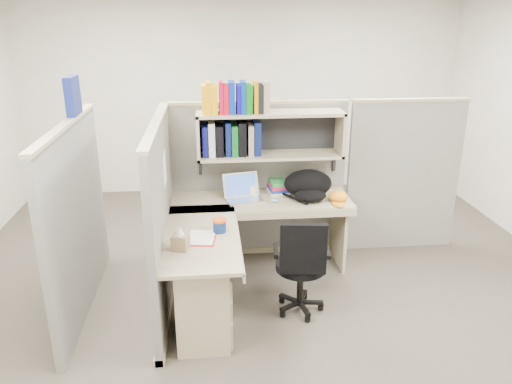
{
  "coord_description": "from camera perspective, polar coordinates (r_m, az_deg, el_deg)",
  "views": [
    {
      "loc": [
        -0.48,
        -3.94,
        2.44
      ],
      "look_at": [
        -0.08,
        0.25,
        0.92
      ],
      "focal_mm": 35.0,
      "sensor_mm": 36.0,
      "label": 1
    }
  ],
  "objects": [
    {
      "name": "book_stack",
      "position": [
        5.03,
        2.51,
        0.65
      ],
      "size": [
        0.21,
        0.27,
        0.12
      ],
      "primitive_type": null,
      "rotation": [
        0.0,
        0.0,
        0.1
      ],
      "color": "gray",
      "rests_on": "desk"
    },
    {
      "name": "task_chair",
      "position": [
        4.28,
        5.13,
        -10.02
      ],
      "size": [
        0.49,
        0.45,
        0.9
      ],
      "color": "black",
      "rests_on": "ground"
    },
    {
      "name": "room_shell",
      "position": [
        4.05,
        1.47,
        8.14
      ],
      "size": [
        6.0,
        6.0,
        6.0
      ],
      "color": "#BCB8AA",
      "rests_on": "ground"
    },
    {
      "name": "desk",
      "position": [
        4.17,
        -3.84,
        -8.92
      ],
      "size": [
        1.74,
        1.75,
        0.73
      ],
      "color": "gray",
      "rests_on": "ground"
    },
    {
      "name": "tissue_box",
      "position": [
        3.86,
        -8.66,
        -5.2
      ],
      "size": [
        0.15,
        0.15,
        0.19
      ],
      "primitive_type": null,
      "rotation": [
        0.0,
        0.0,
        -0.28
      ],
      "color": "#8D7350",
      "rests_on": "desk"
    },
    {
      "name": "ground",
      "position": [
        4.66,
        1.29,
        -11.76
      ],
      "size": [
        6.0,
        6.0,
        0.0
      ],
      "primitive_type": "plane",
      "color": "#342F28",
      "rests_on": "ground"
    },
    {
      "name": "mouse",
      "position": [
        4.78,
        2.15,
        -0.98
      ],
      "size": [
        0.09,
        0.06,
        0.03
      ],
      "primitive_type": "ellipsoid",
      "rotation": [
        0.0,
        0.0,
        0.13
      ],
      "color": "#87A5C0",
      "rests_on": "desk"
    },
    {
      "name": "orange_cap",
      "position": [
        4.85,
        9.37,
        -0.49
      ],
      "size": [
        0.22,
        0.25,
        0.1
      ],
      "primitive_type": null,
      "rotation": [
        0.0,
        0.0,
        -0.24
      ],
      "color": "orange",
      "rests_on": "desk"
    },
    {
      "name": "backpack",
      "position": [
        4.83,
        6.09,
        0.73
      ],
      "size": [
        0.55,
        0.47,
        0.28
      ],
      "primitive_type": null,
      "rotation": [
        0.0,
        0.0,
        0.27
      ],
      "color": "black",
      "rests_on": "desk"
    },
    {
      "name": "laptop",
      "position": [
        4.77,
        -1.34,
        0.44
      ],
      "size": [
        0.42,
        0.42,
        0.25
      ],
      "primitive_type": null,
      "rotation": [
        0.0,
        0.0,
        0.23
      ],
      "color": "silver",
      "rests_on": "desk"
    },
    {
      "name": "paper_cup",
      "position": [
        4.92,
        -0.33,
        0.14
      ],
      "size": [
        0.08,
        0.08,
        0.11
      ],
      "primitive_type": "cylinder",
      "rotation": [
        0.0,
        0.0,
        -0.07
      ],
      "color": "silver",
      "rests_on": "desk"
    },
    {
      "name": "cubicle",
      "position": [
        4.65,
        -3.78,
        0.56
      ],
      "size": [
        3.79,
        1.84,
        1.95
      ],
      "color": "#5D5D58",
      "rests_on": "ground"
    },
    {
      "name": "snack_canister",
      "position": [
        4.13,
        -4.19,
        -3.81
      ],
      "size": [
        0.11,
        0.11,
        0.11
      ],
      "color": "navy",
      "rests_on": "desk"
    },
    {
      "name": "loose_paper",
      "position": [
        4.07,
        -6.29,
        -5.15
      ],
      "size": [
        0.25,
        0.31,
        0.0
      ],
      "primitive_type": null,
      "rotation": [
        0.0,
        0.0,
        -0.14
      ],
      "color": "silver",
      "rests_on": "desk"
    }
  ]
}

